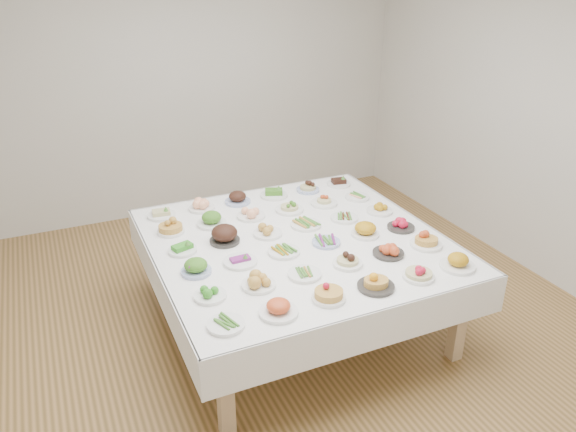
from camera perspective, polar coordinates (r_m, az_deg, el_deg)
name	(u,v)px	position (r m, az deg, el deg)	size (l,w,h in m)	color
room_envelope	(274,95)	(3.86, -1.46, 12.18)	(5.02, 5.02, 2.81)	#9B7040
display_table	(296,247)	(4.25, 0.83, -3.20)	(2.13, 2.13, 0.75)	white
dish_0	(226,324)	(3.29, -6.33, -10.81)	(0.22, 0.22, 0.05)	white
dish_1	(278,307)	(3.35, -0.98, -9.19)	(0.23, 0.23, 0.12)	white
dish_2	(329,291)	(3.49, 4.17, -7.64)	(0.21, 0.21, 0.13)	white
dish_3	(376,280)	(3.63, 8.96, -6.42)	(0.24, 0.24, 0.14)	#2E2C29
dish_4	(419,270)	(3.80, 13.18, -5.38)	(0.23, 0.23, 0.12)	white
dish_5	(458,261)	(3.99, 16.89, -4.36)	(0.24, 0.24, 0.12)	white
dish_6	(210,292)	(3.54, -7.94, -7.69)	(0.20, 0.20, 0.09)	white
dish_7	(258,280)	(3.62, -3.03, -6.50)	(0.22, 0.22, 0.11)	white
dish_8	(304,273)	(3.74, 1.69, -5.85)	(0.22, 0.22, 0.05)	white
dish_9	(348,257)	(3.87, 6.10, -4.21)	(0.20, 0.20, 0.12)	white
dish_10	(389,249)	(4.04, 10.18, -3.34)	(0.22, 0.22, 0.10)	#2E2C29
dish_11	(427,238)	(4.22, 13.90, -2.21)	(0.24, 0.23, 0.14)	white
dish_12	(196,265)	(3.80, -9.35, -4.98)	(0.20, 0.20, 0.12)	#4C66B2
dish_13	(240,259)	(3.90, -4.88, -4.39)	(0.23, 0.23, 0.09)	white
dish_14	(284,251)	(4.01, -0.42, -3.53)	(0.23, 0.23, 0.05)	white
dish_15	(326,241)	(4.15, 3.90, -2.57)	(0.21, 0.21, 0.05)	#4C66B2
dish_16	(365,228)	(4.28, 7.88, -1.18)	(0.22, 0.22, 0.13)	white
dish_17	(401,225)	(4.45, 11.41, -0.91)	(0.21, 0.21, 0.08)	#2E2C29
dish_18	(182,248)	(4.10, -10.67, -3.20)	(0.20, 0.20, 0.08)	white
dish_19	(224,234)	(4.17, -6.48, -1.86)	(0.22, 0.22, 0.14)	#2E2C29
dish_20	(268,230)	(4.27, -2.09, -1.48)	(0.22, 0.22, 0.09)	white
dish_21	(306,223)	(4.41, 1.81, -0.74)	(0.24, 0.24, 0.06)	white
dish_22	(344,217)	(4.55, 5.74, -0.14)	(0.22, 0.22, 0.05)	white
dish_23	(380,209)	(4.70, 9.30, 0.73)	(0.21, 0.21, 0.08)	white
dish_24	(170,225)	(4.38, -11.87, -0.93)	(0.20, 0.20, 0.13)	white
dish_25	(212,217)	(4.45, -7.78, -0.14)	(0.24, 0.24, 0.14)	white
dish_26	(251,212)	(4.55, -3.79, 0.43)	(0.23, 0.23, 0.11)	white
dish_27	(289,205)	(4.66, 0.14, 1.08)	(0.23, 0.23, 0.11)	white
dish_28	(324,199)	(4.80, 3.69, 1.70)	(0.23, 0.23, 0.11)	white
dish_29	(357,197)	(4.95, 7.05, 1.96)	(0.21, 0.21, 0.05)	white
dish_30	(161,212)	(4.68, -12.76, 0.37)	(0.22, 0.22, 0.10)	white
dish_31	(201,204)	(4.75, -8.78, 1.20)	(0.22, 0.22, 0.10)	white
dish_32	(238,197)	(4.83, -5.15, 1.90)	(0.22, 0.22, 0.12)	#4C66B2
dish_33	(274,192)	(4.95, -1.46, 2.48)	(0.24, 0.24, 0.11)	white
dish_34	(308,185)	(5.06, 2.04, 3.13)	(0.20, 0.20, 0.12)	#4C66B2
dish_35	(339,182)	(5.22, 5.17, 3.48)	(0.21, 0.21, 0.09)	white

